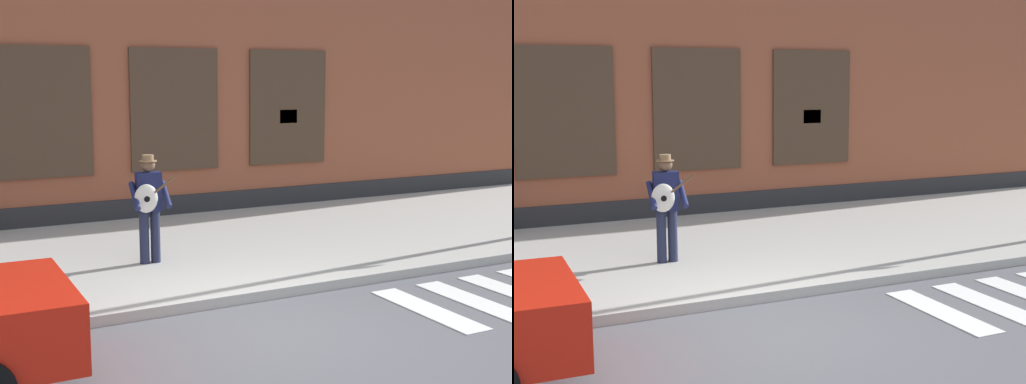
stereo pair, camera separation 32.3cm
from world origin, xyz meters
The scene contains 4 objects.
ground_plane centered at (0.00, 0.00, 0.00)m, with size 160.00×160.00×0.00m, color #56565B.
sidewalk centered at (0.00, 3.98, 0.07)m, with size 28.00×5.76×0.14m.
building_backdrop centered at (0.00, 8.85, 3.71)m, with size 28.00×4.06×7.44m.
busker centered at (-0.47, 3.21, 1.10)m, with size 0.71×0.57×1.69m.
Camera 2 is at (-3.61, -7.29, 2.98)m, focal length 50.00 mm.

